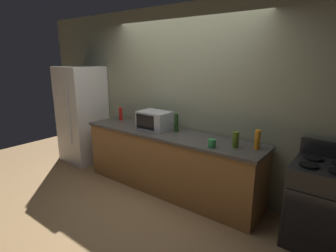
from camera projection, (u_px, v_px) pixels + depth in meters
ground_plane at (151, 200)px, 3.79m from camera, size 8.00×8.00×0.00m
back_wall at (184, 98)px, 4.08m from camera, size 6.40×0.10×2.70m
counter_run at (168, 162)px, 3.99m from camera, size 2.84×0.64×0.90m
refrigerator at (82, 115)px, 5.08m from camera, size 0.72×0.73×1.80m
stove_range at (319, 205)px, 2.80m from camera, size 0.60×0.61×1.08m
microwave at (154, 120)px, 4.05m from camera, size 0.48×0.35×0.27m
bottle_hot_sauce at (121, 114)px, 4.63m from camera, size 0.06×0.06×0.22m
bottle_dish_soap at (257, 140)px, 3.16m from camera, size 0.06×0.06×0.23m
bottle_wine at (176, 123)px, 3.89m from camera, size 0.06×0.06×0.26m
bottle_olive_oil at (236, 140)px, 3.22m from camera, size 0.08×0.08×0.20m
mug_green at (212, 143)px, 3.24m from camera, size 0.09×0.09×0.10m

